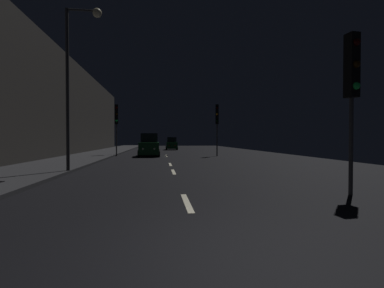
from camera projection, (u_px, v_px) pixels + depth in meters
name	position (u px, v px, depth m)	size (l,w,h in m)	color
ground	(166.00, 156.00, 28.81)	(26.75, 84.00, 0.02)	black
sidewalk_left	(93.00, 155.00, 27.99)	(4.40, 84.00, 0.15)	#28282B
building_facade_left	(51.00, 101.00, 24.13)	(0.80, 63.00, 9.77)	#2D2B28
lane_centerline	(170.00, 163.00, 19.39)	(0.16, 23.54, 0.01)	beige
traffic_light_far_left	(116.00, 119.00, 27.86)	(0.37, 0.48, 5.03)	#38383A
traffic_light_near_right	(352.00, 78.00, 8.46)	(0.34, 0.47, 4.80)	#38383A
traffic_light_far_right	(217.00, 119.00, 27.68)	(0.37, 0.48, 5.02)	#38383A
streetlamp_overhead	(77.00, 65.00, 13.69)	(1.70, 0.44, 7.97)	#2D2D30
car_approaching_headlights	(149.00, 146.00, 27.64)	(2.03, 4.40, 2.22)	#0F3819
car_distant_taillights	(172.00, 144.00, 44.22)	(1.79, 3.88, 1.95)	#0F3819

